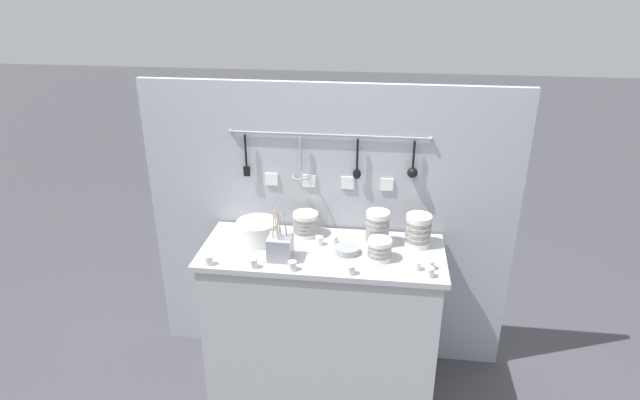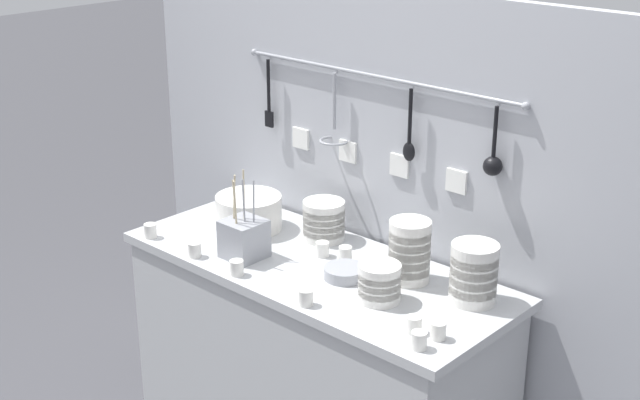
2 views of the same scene
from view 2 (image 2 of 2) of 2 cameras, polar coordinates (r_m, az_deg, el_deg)
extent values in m
cube|color=#B7BABC|center=(2.76, -0.28, -4.37)|extent=(1.28, 0.52, 0.03)
cube|color=#B7BABC|center=(2.98, -0.26, -11.95)|extent=(1.23, 0.50, 0.84)
cube|color=#A8AAB2|center=(2.97, 3.60, -2.76)|extent=(2.08, 0.04, 1.69)
cylinder|color=#93969E|center=(2.77, 3.44, 7.94)|extent=(1.06, 0.01, 0.01)
sphere|color=#93969E|center=(3.12, -4.22, 9.42)|extent=(0.02, 0.02, 0.02)
sphere|color=#93969E|center=(2.48, 13.04, 5.87)|extent=(0.02, 0.02, 0.02)
cylinder|color=black|center=(3.08, -3.32, 7.29)|extent=(0.01, 0.01, 0.18)
cube|color=black|center=(3.11, -3.27, 5.20)|extent=(0.04, 0.01, 0.06)
cylinder|color=#93969E|center=(3.07, -3.19, 9.12)|extent=(0.01, 0.01, 0.02)
cylinder|color=#93969E|center=(2.88, 0.92, 6.33)|extent=(0.01, 0.01, 0.19)
torus|color=#93969E|center=(2.91, 0.91, 3.81)|extent=(0.10, 0.10, 0.01)
cylinder|color=#93969E|center=(2.86, 1.09, 8.29)|extent=(0.01, 0.01, 0.02)
cylinder|color=black|center=(2.69, 5.79, 5.34)|extent=(0.01, 0.01, 0.17)
ellipsoid|color=black|center=(2.72, 5.71, 3.10)|extent=(0.04, 0.02, 0.06)
cylinder|color=#93969E|center=(2.68, 6.02, 7.27)|extent=(0.01, 0.01, 0.02)
cylinder|color=black|center=(2.53, 11.14, 4.23)|extent=(0.01, 0.01, 0.15)
sphere|color=black|center=(2.56, 10.99, 2.14)|extent=(0.06, 0.06, 0.06)
cylinder|color=#93969E|center=(2.52, 11.42, 6.10)|extent=(0.01, 0.01, 0.02)
cube|color=white|center=(3.05, -1.22, 3.97)|extent=(0.07, 0.01, 0.07)
cube|color=white|center=(2.91, 1.81, 3.13)|extent=(0.07, 0.01, 0.07)
cube|color=white|center=(2.78, 5.12, 2.21)|extent=(0.07, 0.01, 0.07)
cube|color=white|center=(2.67, 8.74, 1.20)|extent=(0.07, 0.01, 0.07)
cylinder|color=silver|center=(2.93, 0.24, -2.12)|extent=(0.14, 0.14, 0.04)
cylinder|color=silver|center=(2.92, 0.24, -1.71)|extent=(0.14, 0.14, 0.04)
cylinder|color=silver|center=(2.91, 0.24, -1.30)|extent=(0.14, 0.14, 0.04)
cylinder|color=silver|center=(2.90, 0.24, -0.89)|extent=(0.14, 0.14, 0.04)
cylinder|color=silver|center=(2.89, 0.24, -0.48)|extent=(0.14, 0.14, 0.04)
cylinder|color=silver|center=(2.56, 9.73, -5.84)|extent=(0.13, 0.13, 0.05)
cylinder|color=silver|center=(2.55, 9.77, -5.24)|extent=(0.13, 0.13, 0.05)
cylinder|color=silver|center=(2.53, 9.81, -4.63)|extent=(0.13, 0.13, 0.05)
cylinder|color=silver|center=(2.52, 9.85, -4.01)|extent=(0.13, 0.13, 0.05)
cylinder|color=silver|center=(2.51, 9.89, -3.39)|extent=(0.13, 0.13, 0.05)
cylinder|color=silver|center=(2.54, 3.80, -5.99)|extent=(0.12, 0.12, 0.04)
cylinder|color=silver|center=(2.53, 3.82, -5.52)|extent=(0.12, 0.12, 0.04)
cylinder|color=silver|center=(2.52, 3.83, -5.05)|extent=(0.12, 0.12, 0.04)
cylinder|color=silver|center=(2.51, 3.84, -4.58)|extent=(0.12, 0.12, 0.04)
cylinder|color=silver|center=(2.66, 5.69, -4.63)|extent=(0.12, 0.12, 0.05)
cylinder|color=silver|center=(2.64, 5.71, -4.09)|extent=(0.12, 0.12, 0.05)
cylinder|color=silver|center=(2.63, 5.73, -3.54)|extent=(0.12, 0.12, 0.05)
cylinder|color=silver|center=(2.62, 5.75, -2.99)|extent=(0.12, 0.12, 0.05)
cylinder|color=silver|center=(2.61, 5.78, -2.43)|extent=(0.12, 0.12, 0.05)
cylinder|color=silver|center=(2.60, 5.80, -1.87)|extent=(0.12, 0.12, 0.05)
cylinder|color=silver|center=(3.02, -4.55, -1.71)|extent=(0.22, 0.22, 0.01)
cylinder|color=silver|center=(3.02, -4.56, -1.53)|extent=(0.22, 0.22, 0.01)
cylinder|color=silver|center=(3.02, -4.57, -1.34)|extent=(0.22, 0.22, 0.01)
cylinder|color=silver|center=(3.01, -4.57, -1.16)|extent=(0.22, 0.22, 0.01)
cylinder|color=silver|center=(3.01, -4.58, -0.97)|extent=(0.22, 0.22, 0.01)
cylinder|color=silver|center=(3.00, -4.58, -0.79)|extent=(0.22, 0.22, 0.01)
cylinder|color=silver|center=(3.00, -4.59, -0.60)|extent=(0.22, 0.22, 0.01)
cylinder|color=silver|center=(3.00, -4.59, -0.41)|extent=(0.22, 0.22, 0.01)
cylinder|color=silver|center=(2.99, -4.60, -0.22)|extent=(0.22, 0.22, 0.01)
cylinder|color=silver|center=(2.99, -4.61, -0.04)|extent=(0.22, 0.22, 0.01)
cylinder|color=silver|center=(2.99, -4.61, 0.15)|extent=(0.22, 0.22, 0.01)
cylinder|color=#93969E|center=(2.66, 1.59, -4.66)|extent=(0.13, 0.13, 0.03)
cube|color=#93969E|center=(2.79, -4.88, -2.49)|extent=(0.12, 0.12, 0.12)
cylinder|color=#93969E|center=(2.75, -4.26, -0.71)|extent=(0.03, 0.03, 0.19)
cylinder|color=#C6B793|center=(2.73, -5.43, -0.71)|extent=(0.03, 0.03, 0.21)
cylinder|color=#C6B793|center=(2.74, -5.44, -0.70)|extent=(0.02, 0.01, 0.20)
cylinder|color=#C6B793|center=(2.77, -4.89, -0.24)|extent=(0.02, 0.02, 0.22)
cylinder|color=#C6B793|center=(2.77, -5.52, -0.37)|extent=(0.03, 0.01, 0.21)
cylinder|color=#93969E|center=(2.75, -4.88, -0.66)|extent=(0.03, 0.03, 0.19)
cylinder|color=silver|center=(2.82, -8.03, -3.17)|extent=(0.04, 0.04, 0.05)
cylinder|color=silver|center=(2.50, -0.91, -6.26)|extent=(0.04, 0.04, 0.05)
cylinder|color=silver|center=(2.77, 1.63, -3.46)|extent=(0.04, 0.04, 0.05)
cylinder|color=silver|center=(2.38, 6.03, -7.94)|extent=(0.04, 0.04, 0.05)
cylinder|color=silver|center=(2.31, 6.36, -8.92)|extent=(0.04, 0.04, 0.05)
cylinder|color=silver|center=(2.80, 0.15, -3.16)|extent=(0.04, 0.04, 0.05)
cylinder|color=silver|center=(2.36, 7.57, -8.29)|extent=(0.04, 0.04, 0.05)
cylinder|color=silver|center=(2.99, -10.80, -1.94)|extent=(0.04, 0.04, 0.05)
cylinder|color=silver|center=(2.69, -5.35, -4.34)|extent=(0.04, 0.04, 0.05)
camera|label=1|loc=(1.54, -74.64, 13.55)|focal=30.00mm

